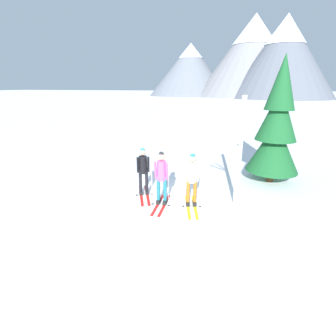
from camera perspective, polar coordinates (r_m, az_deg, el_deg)
ground_plane at (r=8.61m, az=-2.09°, el=-7.41°), size 400.00×400.00×0.00m
skier_in_black at (r=8.79m, az=-5.67°, el=-0.19°), size 1.00×1.72×1.71m
skier_in_pink at (r=7.98m, az=-1.49°, el=-1.80°), size 0.61×1.57×1.78m
skier_in_white at (r=7.92m, az=5.45°, el=-2.05°), size 0.73×1.67×1.75m
pine_tree_near at (r=10.56m, az=23.43°, el=8.51°), size 2.00×2.00×4.83m
birch_tree_tall at (r=8.11m, az=15.85°, el=3.55°), size 0.85×0.93×3.46m
mountain_ridge_distant at (r=97.31m, az=16.98°, el=22.58°), size 62.76×45.59×26.70m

